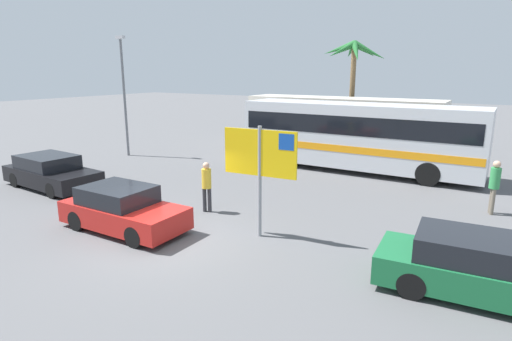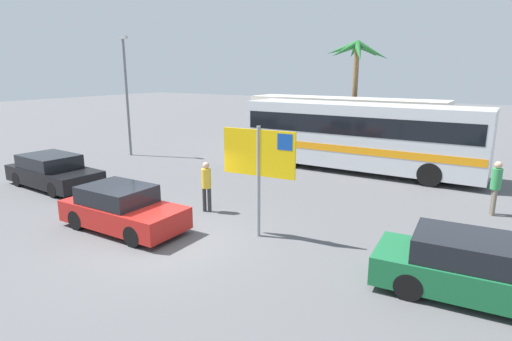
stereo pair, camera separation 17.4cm
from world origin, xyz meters
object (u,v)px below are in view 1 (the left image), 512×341
car_black (51,172)px  pedestrian_by_bus (207,183)px  bus_front_coach (358,134)px  pedestrian_near_sign (495,183)px  car_red (123,209)px  car_green (482,269)px  bus_rear_coach (341,122)px  ferry_sign (261,157)px

car_black → pedestrian_by_bus: pedestrian_by_bus is taller
bus_front_coach → pedestrian_near_sign: 6.96m
pedestrian_near_sign → car_red: bearing=-156.3°
car_red → pedestrian_by_bus: 2.87m
car_black → car_green: 15.60m
bus_front_coach → bus_rear_coach: bearing=120.2°
pedestrian_near_sign → bus_front_coach: bearing=133.3°
bus_rear_coach → pedestrian_near_sign: (8.07, -7.45, -0.70)m
pedestrian_near_sign → car_black: bearing=-174.4°
ferry_sign → car_black: 10.10m
car_red → pedestrian_near_sign: bearing=37.8°
bus_rear_coach → pedestrian_by_bus: bearing=-90.7°
car_black → car_green: size_ratio=1.01×
car_green → pedestrian_near_sign: pedestrian_near_sign is taller
bus_front_coach → car_green: 11.51m
bus_front_coach → car_black: (-9.65, -9.40, -1.15)m
pedestrian_by_bus → car_green: bearing=63.2°
car_black → car_green: bearing=1.8°
bus_front_coach → bus_rear_coach: (-2.20, 3.77, 0.00)m
car_red → ferry_sign: bearing=23.7°
bus_front_coach → car_black: size_ratio=2.45×
bus_rear_coach → car_red: 14.96m
car_green → pedestrian_near_sign: size_ratio=2.45×
bus_front_coach → pedestrian_near_sign: bus_front_coach is taller
car_black → bus_front_coach: bearing=47.5°
car_red → pedestrian_by_bus: bearing=65.9°
car_green → car_red: (-9.43, -1.29, -0.00)m
car_green → car_red: size_ratio=1.13×
car_black → pedestrian_near_sign: (15.52, 5.72, 0.44)m
bus_rear_coach → car_red: bus_rear_coach is taller
car_green → pedestrian_near_sign: (-0.07, 6.11, 0.44)m
ferry_sign → car_black: (-9.96, -0.03, -1.69)m
car_red → bus_rear_coach: bearing=84.5°
car_red → car_green: bearing=7.3°
pedestrian_near_sign → car_green: bearing=-104.0°
bus_front_coach → bus_rear_coach: size_ratio=1.00×
pedestrian_by_bus → bus_front_coach: bearing=146.7°
car_green → car_red: bearing=-176.5°
bus_rear_coach → bus_front_coach: bearing=-59.8°
bus_front_coach → pedestrian_by_bus: bus_front_coach is taller
ferry_sign → car_red: ferry_sign is taller
pedestrian_near_sign → bus_rear_coach: bearing=122.6°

